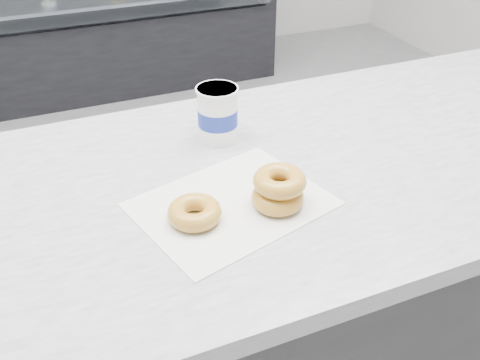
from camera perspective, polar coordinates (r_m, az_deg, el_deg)
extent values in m
plane|color=gray|center=(2.11, -5.36, -11.52)|extent=(5.00, 5.00, 0.00)
cube|color=#333335|center=(1.41, 1.63, -15.36)|extent=(3.00, 0.70, 0.86)
cube|color=silver|center=(1.10, 2.00, 0.06)|extent=(3.06, 0.76, 0.04)
cube|color=black|center=(3.76, -15.87, 13.33)|extent=(2.40, 0.70, 0.50)
cube|color=silver|center=(1.00, -0.89, -2.56)|extent=(0.40, 0.34, 0.00)
torus|color=gold|center=(0.95, -4.87, -3.45)|extent=(0.10, 0.10, 0.03)
torus|color=gold|center=(0.99, 4.04, -1.88)|extent=(0.10, 0.10, 0.03)
torus|color=gold|center=(0.97, 4.25, -0.10)|extent=(0.14, 0.14, 0.03)
cylinder|color=white|center=(1.18, -2.40, 7.02)|extent=(0.11, 0.11, 0.12)
cylinder|color=white|center=(1.15, -2.47, 9.64)|extent=(0.09, 0.09, 0.01)
cylinder|color=navy|center=(1.18, -2.40, 6.79)|extent=(0.11, 0.11, 0.04)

